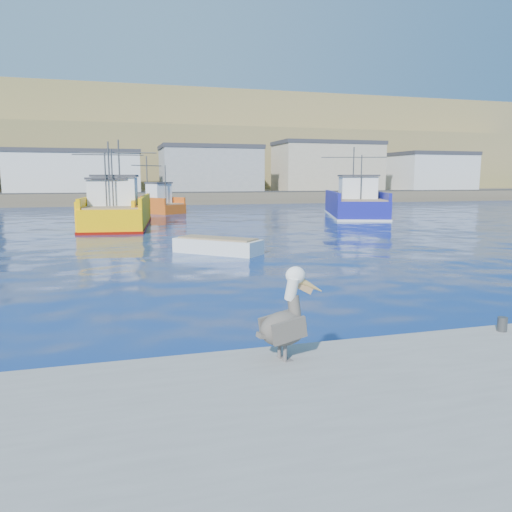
{
  "coord_description": "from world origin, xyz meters",
  "views": [
    {
      "loc": [
        -4.64,
        -11.63,
        3.65
      ],
      "look_at": [
        -0.55,
        2.85,
        1.3
      ],
      "focal_mm": 35.0,
      "sensor_mm": 36.0,
      "label": 1
    }
  ],
  "objects_px": {
    "boat_orange": "(154,204)",
    "skiff_mid": "(218,247)",
    "trawler_yellow_a": "(119,212)",
    "trawler_blue": "(355,204)",
    "pelican": "(286,320)",
    "trawler_yellow_b": "(110,213)",
    "skiff_far": "(353,211)"
  },
  "relations": [
    {
      "from": "boat_orange",
      "to": "skiff_mid",
      "type": "xyz_separation_m",
      "value": [
        0.77,
        -30.25,
        -0.69
      ]
    },
    {
      "from": "trawler_yellow_a",
      "to": "skiff_mid",
      "type": "xyz_separation_m",
      "value": [
        4.5,
        -15.82,
        -0.81
      ]
    },
    {
      "from": "trawler_blue",
      "to": "pelican",
      "type": "xyz_separation_m",
      "value": [
        -19.54,
        -36.03,
        0.05
      ]
    },
    {
      "from": "trawler_yellow_b",
      "to": "trawler_blue",
      "type": "relative_size",
      "value": 0.81
    },
    {
      "from": "boat_orange",
      "to": "trawler_yellow_b",
      "type": "bearing_deg",
      "value": -106.55
    },
    {
      "from": "trawler_yellow_b",
      "to": "pelican",
      "type": "relative_size",
      "value": 6.94
    },
    {
      "from": "skiff_far",
      "to": "trawler_yellow_a",
      "type": "bearing_deg",
      "value": -162.47
    },
    {
      "from": "trawler_blue",
      "to": "pelican",
      "type": "distance_m",
      "value": 40.99
    },
    {
      "from": "trawler_blue",
      "to": "pelican",
      "type": "height_order",
      "value": "trawler_blue"
    },
    {
      "from": "trawler_blue",
      "to": "skiff_far",
      "type": "xyz_separation_m",
      "value": [
        1.43,
        3.08,
        -0.86
      ]
    },
    {
      "from": "trawler_yellow_a",
      "to": "trawler_blue",
      "type": "distance_m",
      "value": 22.48
    },
    {
      "from": "trawler_yellow_b",
      "to": "trawler_yellow_a",
      "type": "bearing_deg",
      "value": 28.74
    },
    {
      "from": "trawler_yellow_b",
      "to": "skiff_far",
      "type": "relative_size",
      "value": 2.61
    },
    {
      "from": "trawler_blue",
      "to": "skiff_far",
      "type": "height_order",
      "value": "trawler_blue"
    },
    {
      "from": "trawler_blue",
      "to": "pelican",
      "type": "bearing_deg",
      "value": -118.47
    },
    {
      "from": "boat_orange",
      "to": "trawler_yellow_a",
      "type": "bearing_deg",
      "value": -104.47
    },
    {
      "from": "boat_orange",
      "to": "skiff_mid",
      "type": "bearing_deg",
      "value": -88.53
    },
    {
      "from": "trawler_yellow_a",
      "to": "pelican",
      "type": "bearing_deg",
      "value": -85.46
    },
    {
      "from": "boat_orange",
      "to": "skiff_mid",
      "type": "relative_size",
      "value": 1.84
    },
    {
      "from": "pelican",
      "to": "skiff_mid",
      "type": "bearing_deg",
      "value": 82.89
    },
    {
      "from": "trawler_yellow_a",
      "to": "skiff_far",
      "type": "relative_size",
      "value": 3.0
    },
    {
      "from": "trawler_yellow_a",
      "to": "pelican",
      "type": "xyz_separation_m",
      "value": [
        2.52,
        -31.7,
        0.08
      ]
    },
    {
      "from": "trawler_yellow_b",
      "to": "boat_orange",
      "type": "relative_size",
      "value": 1.47
    },
    {
      "from": "skiff_far",
      "to": "pelican",
      "type": "relative_size",
      "value": 2.66
    },
    {
      "from": "trawler_blue",
      "to": "pelican",
      "type": "relative_size",
      "value": 8.56
    },
    {
      "from": "boat_orange",
      "to": "skiff_mid",
      "type": "distance_m",
      "value": 30.26
    },
    {
      "from": "trawler_blue",
      "to": "skiff_far",
      "type": "bearing_deg",
      "value": 65.02
    },
    {
      "from": "skiff_mid",
      "to": "skiff_far",
      "type": "height_order",
      "value": "skiff_mid"
    },
    {
      "from": "skiff_mid",
      "to": "skiff_far",
      "type": "distance_m",
      "value": 30.01
    },
    {
      "from": "trawler_blue",
      "to": "skiff_mid",
      "type": "relative_size",
      "value": 3.33
    },
    {
      "from": "boat_orange",
      "to": "skiff_far",
      "type": "distance_m",
      "value": 20.98
    },
    {
      "from": "trawler_blue",
      "to": "boat_orange",
      "type": "bearing_deg",
      "value": 151.18
    }
  ]
}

